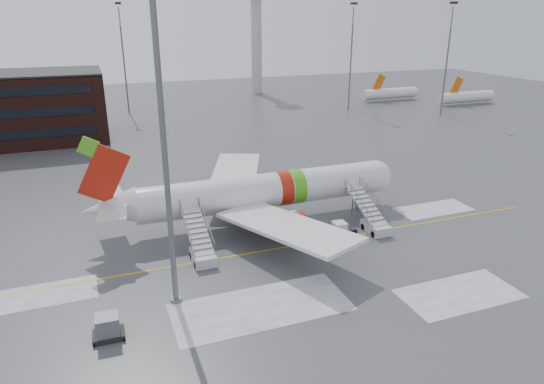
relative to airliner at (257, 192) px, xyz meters
name	(u,v)px	position (x,y,z in m)	size (l,w,h in m)	color
ground	(284,243)	(0.66, -6.16, -3.42)	(260.00, 260.00, 0.00)	#494C4F
airliner	(257,192)	(0.00, 0.00, 0.00)	(35.03, 32.97, 11.18)	silver
airstair_fwd	(372,220)	(10.69, -6.54, -2.35)	(2.05, 7.70, 3.48)	silver
airstair_aft	(201,248)	(-7.91, -6.54, -2.35)	(2.05, 7.70, 3.48)	#B5B8BD
pushback_tug	(342,229)	(6.99, -6.64, -2.76)	(2.69, 2.09, 1.49)	black
uld_container	(108,328)	(-16.80, -15.93, -2.58)	(2.25, 1.71, 1.80)	black
light_mast_near	(162,120)	(-11.46, -12.94, 11.38)	(1.20, 1.20, 28.83)	#595B60
control_tower	(256,25)	(30.66, 88.84, 15.33)	(6.40, 6.40, 30.00)	#B2B5BA
light_mast_far_ne	(351,50)	(42.66, 55.84, 10.42)	(1.20, 1.20, 24.25)	#595B60
light_mast_far_n	(123,51)	(-7.34, 71.84, 10.42)	(1.20, 1.20, 24.25)	#595B60
light_mast_far_e	(448,53)	(58.66, 41.84, 10.42)	(1.20, 1.20, 24.25)	#595B60
distant_aircraft	(414,103)	(63.16, 57.84, -3.42)	(35.00, 18.00, 8.00)	#D8590C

